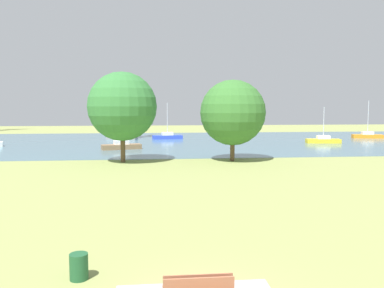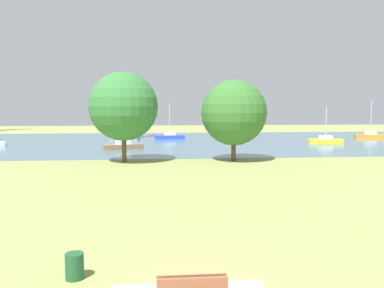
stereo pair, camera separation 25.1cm
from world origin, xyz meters
TOP-DOWN VIEW (x-y plane):
  - ground_plane at (0.00, 22.00)m, footprint 160.00×160.00m
  - litter_bin at (-3.39, 2.37)m, footprint 0.56×0.56m
  - water_surface at (0.00, 50.00)m, footprint 140.00×40.00m
  - sailboat_blue at (1.37, 54.82)m, footprint 4.96×2.13m
  - sailboat_brown at (-4.90, 39.76)m, footprint 5.03×2.74m
  - sailboat_orange at (34.66, 53.18)m, footprint 5.01×2.55m
  - sailboat_yellow at (23.43, 45.22)m, footprint 4.97×2.20m
  - sailboat_gray at (-5.93, 54.99)m, footprint 5.02×2.69m
  - tree_east_near at (-3.88, 28.15)m, footprint 6.47×6.47m
  - tree_west_far at (6.62, 28.10)m, footprint 6.31×6.31m

SIDE VIEW (x-z plane):
  - ground_plane at x=0.00m, z-range 0.00..0.00m
  - water_surface at x=0.00m, z-range 0.00..0.02m
  - litter_bin at x=-3.39m, z-range 0.00..0.80m
  - sailboat_yellow at x=23.43m, z-range -2.15..3.04m
  - sailboat_brown at x=-4.90m, z-range -2.36..3.26m
  - sailboat_gray at x=-5.93m, z-range -2.41..3.31m
  - sailboat_blue at x=1.37m, z-range -2.48..3.38m
  - sailboat_orange at x=34.66m, z-range -2.67..3.58m
  - tree_west_far at x=6.62m, z-range 0.76..8.59m
  - tree_east_near at x=-3.88m, z-range 1.01..9.52m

